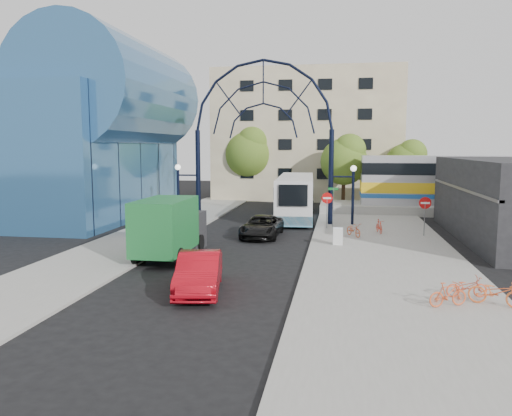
% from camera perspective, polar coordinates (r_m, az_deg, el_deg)
% --- Properties ---
extents(ground, '(120.00, 120.00, 0.00)m').
position_cam_1_polar(ground, '(24.06, -4.31, -6.84)').
color(ground, black).
rests_on(ground, ground).
extents(sidewalk_east, '(8.00, 56.00, 0.12)m').
position_cam_1_polar(sidewalk_east, '(27.37, 14.35, -5.21)').
color(sidewalk_east, gray).
rests_on(sidewalk_east, ground).
extents(plaza_west, '(5.00, 50.00, 0.12)m').
position_cam_1_polar(plaza_west, '(31.65, -13.19, -3.54)').
color(plaza_west, gray).
rests_on(plaza_west, ground).
extents(gateway_arch, '(13.64, 0.44, 12.10)m').
position_cam_1_polar(gateway_arch, '(37.21, 0.83, 11.33)').
color(gateway_arch, black).
rests_on(gateway_arch, ground).
extents(stop_sign, '(0.80, 0.07, 2.50)m').
position_cam_1_polar(stop_sign, '(34.88, 8.13, 0.75)').
color(stop_sign, slate).
rests_on(stop_sign, sidewalk_east).
extents(do_not_enter_sign, '(0.76, 0.07, 2.48)m').
position_cam_1_polar(do_not_enter_sign, '(33.32, 18.75, 0.13)').
color(do_not_enter_sign, slate).
rests_on(do_not_enter_sign, sidewalk_east).
extents(street_name_sign, '(0.70, 0.70, 2.80)m').
position_cam_1_polar(street_name_sign, '(35.46, 8.80, 1.06)').
color(street_name_sign, slate).
rests_on(street_name_sign, sidewalk_east).
extents(sandwich_board, '(0.55, 0.61, 0.99)m').
position_cam_1_polar(sandwich_board, '(29.08, 9.35, -3.00)').
color(sandwich_board, white).
rests_on(sandwich_board, sidewalk_east).
extents(transit_hall, '(16.50, 18.00, 14.50)m').
position_cam_1_polar(transit_hall, '(43.11, -19.70, 7.86)').
color(transit_hall, '#2C5986').
rests_on(transit_hall, ground).
extents(commercial_block_east, '(6.00, 16.00, 5.00)m').
position_cam_1_polar(commercial_block_east, '(34.43, 27.03, 0.82)').
color(commercial_block_east, black).
rests_on(commercial_block_east, ground).
extents(apartment_block, '(20.00, 12.10, 14.00)m').
position_cam_1_polar(apartment_block, '(57.77, 6.00, 8.21)').
color(apartment_block, tan).
rests_on(apartment_block, ground).
extents(train_platform, '(32.00, 5.00, 0.80)m').
position_cam_1_polar(train_platform, '(47.23, 27.19, -0.28)').
color(train_platform, gray).
rests_on(train_platform, ground).
extents(tree_north_a, '(4.48, 4.48, 7.00)m').
position_cam_1_polar(tree_north_a, '(48.61, 10.17, 5.55)').
color(tree_north_a, '#382314').
rests_on(tree_north_a, ground).
extents(tree_north_b, '(5.12, 5.12, 8.00)m').
position_cam_1_polar(tree_north_b, '(53.45, -0.70, 6.49)').
color(tree_north_b, '#382314').
rests_on(tree_north_b, ground).
extents(tree_north_c, '(4.16, 4.16, 6.50)m').
position_cam_1_polar(tree_north_c, '(51.03, 16.92, 5.05)').
color(tree_north_c, '#382314').
rests_on(tree_north_c, ground).
extents(city_bus, '(3.45, 12.47, 3.39)m').
position_cam_1_polar(city_bus, '(40.57, 4.58, 1.36)').
color(city_bus, silver).
rests_on(city_bus, ground).
extents(green_truck, '(2.44, 6.23, 3.14)m').
position_cam_1_polar(green_truck, '(26.43, -9.75, -2.21)').
color(green_truck, black).
rests_on(green_truck, ground).
extents(black_suv, '(2.41, 5.00, 1.37)m').
position_cam_1_polar(black_suv, '(31.94, 0.67, -2.11)').
color(black_suv, black).
rests_on(black_suv, ground).
extents(red_sedan, '(2.50, 4.93, 1.55)m').
position_cam_1_polar(red_sedan, '(20.14, -6.53, -7.34)').
color(red_sedan, '#A50A15').
rests_on(red_sedan, ground).
extents(bike_near_a, '(1.28, 1.70, 0.85)m').
position_cam_1_polar(bike_near_a, '(32.16, 11.10, -2.44)').
color(bike_near_a, '#D9592B').
rests_on(bike_near_a, sidewalk_east).
extents(bike_near_b, '(0.67, 1.54, 0.90)m').
position_cam_1_polar(bike_near_b, '(33.73, 13.90, -2.04)').
color(bike_near_b, '#DD412C').
rests_on(bike_near_b, sidewalk_east).
extents(bike_far_a, '(1.99, 1.32, 0.99)m').
position_cam_1_polar(bike_far_a, '(19.90, 25.77, -8.66)').
color(bike_far_a, orange).
rests_on(bike_far_a, sidewalk_east).
extents(bike_far_b, '(1.53, 0.97, 0.89)m').
position_cam_1_polar(bike_far_b, '(19.14, 21.10, -9.19)').
color(bike_far_b, '#D4542A').
rests_on(bike_far_b, sidewalk_east).
extents(bike_far_c, '(1.61, 0.79, 0.81)m').
position_cam_1_polar(bike_far_c, '(20.56, 22.94, -8.28)').
color(bike_far_c, '#D34A2A').
rests_on(bike_far_c, sidewalk_east).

